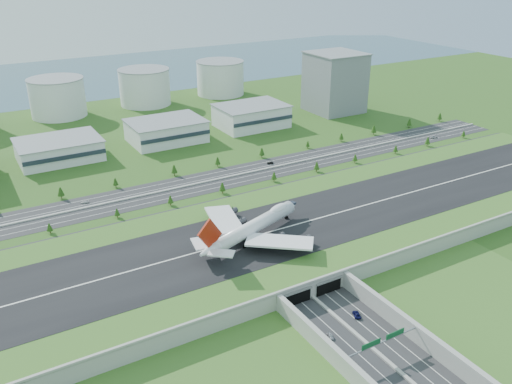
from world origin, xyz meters
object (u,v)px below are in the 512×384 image
boeing_747 (253,227)px  car_2 (357,314)px  office_tower (335,83)px  car_0 (330,336)px  car_7 (85,202)px  car_6 (434,137)px  car_5 (270,163)px

boeing_747 → car_2: 71.49m
office_tower → car_0: (-209.99, -271.09, -26.63)m
boeing_747 → car_7: (-60.69, 103.65, -13.84)m
office_tower → car_6: office_tower is taller
car_5 → car_2: bearing=-2.3°
office_tower → car_6: bearing=-79.6°
office_tower → car_6: size_ratio=9.35×
car_5 → car_7: 134.72m
car_0 → car_5: car_5 is taller
car_6 → car_7: (-284.10, 17.63, -0.14)m
boeing_747 → car_0: 76.41m
office_tower → car_5: bearing=-144.4°
office_tower → car_7: (-263.82, -92.59, -26.70)m
car_2 → car_6: car_6 is taller
office_tower → car_2: (-191.77, -265.48, -26.58)m
office_tower → car_7: bearing=-160.7°
car_5 → boeing_747: bearing=-17.9°
car_0 → car_5: 196.00m
boeing_747 → car_7: 120.90m
car_0 → car_5: bearing=80.3°
office_tower → car_5: (-129.10, -92.56, -26.62)m
car_2 → car_7: size_ratio=1.23×
office_tower → car_7: 280.87m
office_tower → car_2: office_tower is taller
car_6 → car_0: bearing=144.8°
car_6 → office_tower: bearing=30.3°
car_2 → car_6: bearing=-120.3°
office_tower → boeing_747: office_tower is taller
boeing_747 → car_0: size_ratio=16.53×
boeing_747 → car_2: bearing=-100.6°
boeing_747 → car_6: (223.42, 86.02, -13.70)m
car_0 → car_2: bearing=31.8°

